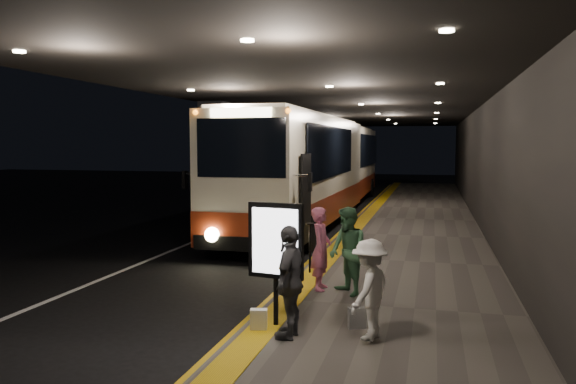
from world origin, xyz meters
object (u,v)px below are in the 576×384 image
Objects in this scene: coach_second at (340,167)px; passenger_waiting_grey at (290,281)px; passenger_waiting_green at (348,251)px; coach_main at (299,177)px; stanchion_post at (310,248)px; passenger_boarding at (321,248)px; bag_polka at (357,318)px; info_sign at (276,243)px; bag_plain at (259,319)px; passenger_waiting_white at (369,289)px.

coach_second reaches higher than passenger_waiting_grey.
coach_second is 18.47m from passenger_waiting_green.
coach_main is 11.39× the size of stanchion_post.
passenger_boarding is 4.94× the size of bag_polka.
coach_second is 20.44m from info_sign.
info_sign is at bearing -171.93° from bag_polka.
stanchion_post is (-0.05, 3.99, 0.39)m from bag_plain.
passenger_waiting_green is 1.96m from stanchion_post.
coach_second is 20.90m from passenger_waiting_white.
coach_main is 11.35m from bag_plain.
coach_main is at bearing 105.17° from stanchion_post.
coach_second is 7.26× the size of passenger_waiting_green.
passenger_boarding is 2.44m from info_sign.
passenger_waiting_grey is 1.52× the size of stanchion_post.
bag_plain is (1.97, -11.06, -1.57)m from coach_main.
passenger_waiting_white is 1.63m from info_sign.
passenger_waiting_green is at bearing 78.75° from info_sign.
passenger_waiting_green reaches higher than bag_polka.
coach_second is at bearing -151.08° from passenger_waiting_white.
coach_main is at bearing 100.08° from bag_plain.
coach_main is 7.42m from stanchion_post.
coach_main is at bearing -142.98° from passenger_waiting_white.
passenger_waiting_white reaches higher than bag_plain.
info_sign reaches higher than bag_plain.
coach_main reaches higher than passenger_boarding.
bag_polka is at bearing -71.38° from coach_main.
passenger_waiting_grey is at bearing -144.87° from bag_polka.
bag_plain is 1.21m from info_sign.
coach_second reaches higher than bag_polka.
coach_second is 20.74m from bag_plain.
info_sign is (0.20, 0.27, 1.17)m from bag_plain.
stanchion_post is (-0.60, 4.19, -0.29)m from passenger_waiting_grey.
passenger_waiting_white is at bearing -156.73° from passenger_boarding.
passenger_waiting_green is at bearing 102.68° from bag_polka.
passenger_boarding is (2.51, -17.94, -0.87)m from coach_second.
bag_polka is 1.73m from info_sign.
coach_main is at bearing 161.65° from passenger_waiting_green.
info_sign is at bearing -77.99° from coach_main.
passenger_boarding is 2.84m from passenger_waiting_grey.
passenger_waiting_green is 2.44m from passenger_waiting_white.
passenger_waiting_green is 5.07× the size of bag_polka.
passenger_boarding is at bearing -151.66° from passenger_waiting_green.
passenger_waiting_grey is 0.76m from info_sign.
bag_plain is at bearing -69.80° from passenger_waiting_white.
coach_main is at bearing -90.40° from coach_second.
passenger_boarding is 2.77m from bag_plain.
passenger_waiting_grey reaches higher than bag_polka.
coach_second reaches higher than passenger_waiting_white.
passenger_boarding is at bearing -73.22° from coach_main.
bag_polka is at bearing -66.72° from stanchion_post.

